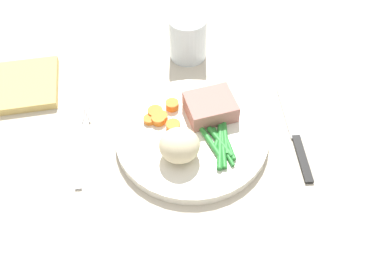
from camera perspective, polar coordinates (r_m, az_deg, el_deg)
The scene contains 10 objects.
dining_table at distance 68.58cm, azimuth 0.65°, elevation -1.98°, with size 120.00×90.00×2.00cm.
dinner_plate at distance 67.22cm, azimuth 0.00°, elevation -0.98°, with size 24.57×24.57×1.60cm, color white.
meat_portion at distance 68.20cm, azimuth 2.54°, elevation 2.94°, with size 7.77×6.51×3.06cm, color #B2756B.
mashed_potatoes at distance 61.87cm, azimuth -1.74°, elevation -2.40°, with size 6.17×5.89×4.90cm, color beige.
carrot_slices at distance 68.23cm, azimuth -4.05°, elevation 1.65°, with size 5.94×6.75×1.29cm.
green_beans at distance 64.97cm, azimuth 3.98°, elevation -1.93°, with size 5.61×11.17×0.87cm.
fork at distance 68.96cm, azimuth -14.64°, elevation -2.28°, with size 1.44×16.60×0.40cm.
knife at distance 70.35cm, azimuth 13.86°, elevation -0.64°, with size 1.70×20.50×0.64cm.
water_glass at distance 79.93cm, azimuth -0.89°, elevation 11.87°, with size 6.98×6.98×8.44cm.
napkin at distance 80.76cm, azimuth -21.62°, elevation 5.53°, with size 10.58×12.46×1.47cm, color #DBBC6B.
Camera 1 is at (-3.92, -41.82, 55.21)cm, focal length 38.93 mm.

